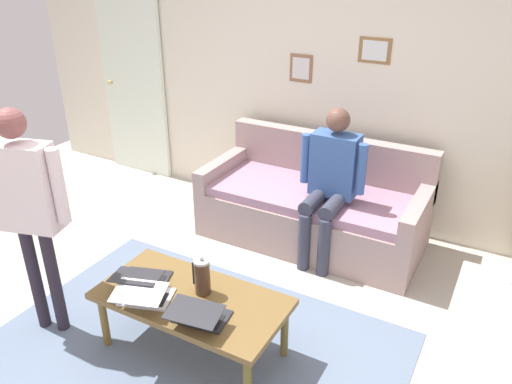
{
  "coord_description": "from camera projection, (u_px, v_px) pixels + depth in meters",
  "views": [
    {
      "loc": [
        -1.56,
        2.08,
        2.38
      ],
      "look_at": [
        0.0,
        -0.77,
        0.8
      ],
      "focal_mm": 35.22,
      "sensor_mm": 36.0,
      "label": 1
    }
  ],
  "objects": [
    {
      "name": "laptop_center",
      "position": [
        144.0,
        295.0,
        3.05
      ],
      "size": [
        0.39,
        0.4,
        0.13
      ],
      "color": "silver",
      "rests_on": "coffee_table"
    },
    {
      "name": "area_rug",
      "position": [
        186.0,
        358.0,
        3.23
      ],
      "size": [
        2.62,
        1.95,
        0.01
      ],
      "primitive_type": "cube",
      "color": "slate",
      "rests_on": "ground_plane"
    },
    {
      "name": "laptop_left",
      "position": [
        199.0,
        315.0,
        2.9
      ],
      "size": [
        0.35,
        0.34,
        0.13
      ],
      "color": "#28282D",
      "rests_on": "coffee_table"
    },
    {
      "name": "coffee_table",
      "position": [
        192.0,
        302.0,
        3.14
      ],
      "size": [
        1.2,
        0.6,
        0.43
      ],
      "color": "brown",
      "rests_on": "ground_plane"
    },
    {
      "name": "ground_plane",
      "position": [
        201.0,
        344.0,
        3.35
      ],
      "size": [
        7.68,
        7.68,
        0.0
      ],
      "primitive_type": "plane",
      "color": "#B4AFA1"
    },
    {
      "name": "interior_door",
      "position": [
        134.0,
        84.0,
        5.56
      ],
      "size": [
        0.82,
        0.09,
        2.05
      ],
      "color": "silver",
      "rests_on": "ground_plane"
    },
    {
      "name": "couch",
      "position": [
        314.0,
        207.0,
        4.47
      ],
      "size": [
        1.92,
        0.89,
        0.88
      ],
      "color": "#A28986",
      "rests_on": "ground_plane"
    },
    {
      "name": "person_standing",
      "position": [
        26.0,
        197.0,
        3.07
      ],
      "size": [
        0.56,
        0.28,
        1.57
      ],
      "color": "#2A232F",
      "rests_on": "ground_plane"
    },
    {
      "name": "person_seated",
      "position": [
        330.0,
        178.0,
        4.02
      ],
      "size": [
        0.55,
        0.51,
        1.28
      ],
      "color": "#363949",
      "rests_on": "ground_plane"
    },
    {
      "name": "laptop_right",
      "position": [
        143.0,
        278.0,
        3.21
      ],
      "size": [
        0.39,
        0.43,
        0.14
      ],
      "color": "#28282D",
      "rests_on": "coffee_table"
    },
    {
      "name": "french_press",
      "position": [
        202.0,
        276.0,
        3.1
      ],
      "size": [
        0.12,
        0.1,
        0.27
      ],
      "color": "#4C3323",
      "rests_on": "coffee_table"
    },
    {
      "name": "back_wall",
      "position": [
        333.0,
        76.0,
        4.5
      ],
      "size": [
        7.04,
        0.11,
        2.7
      ],
      "color": "silver",
      "rests_on": "ground_plane"
    }
  ]
}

